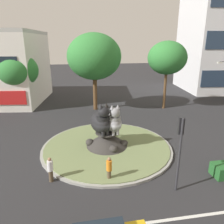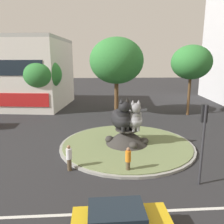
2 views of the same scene
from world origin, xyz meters
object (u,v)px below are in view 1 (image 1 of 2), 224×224
Objects in this scene: cat_statue_grey at (113,122)px; pedestrian_orange_shirt at (109,169)px; second_tree_near_tower at (94,57)px; cat_statue_black at (101,122)px; third_tree_left at (18,71)px; traffic_light_mast at (180,141)px; broadleaf_tree_behind_island at (167,58)px; pedestrian_white_shirt at (50,169)px.

pedestrian_orange_shirt is at bearing -18.38° from cat_statue_grey.
cat_statue_black is at bearing -92.89° from second_tree_near_tower.
third_tree_left reaches higher than cat_statue_grey.
cat_statue_grey is 1.50× the size of pedestrian_orange_shirt.
cat_statue_grey is at bearing 34.46° from traffic_light_mast.
pedestrian_orange_shirt is at bearing 78.65° from traffic_light_mast.
broadleaf_tree_behind_island is 9.77m from second_tree_near_tower.
broadleaf_tree_behind_island reaches higher than pedestrian_white_shirt.
third_tree_left reaches higher than traffic_light_mast.
broadleaf_tree_behind_island is 20.32m from third_tree_left.
second_tree_near_tower reaches higher than pedestrian_orange_shirt.
cat_statue_black is 5.00m from pedestrian_orange_shirt.
cat_statue_black is 17.41m from third_tree_left.
cat_statue_black reaches higher than pedestrian_white_shirt.
cat_statue_grey is (1.08, 0.02, -0.06)m from cat_statue_black.
cat_statue_grey is 0.29× the size of broadleaf_tree_behind_island.
broadleaf_tree_behind_island is at bearing -9.14° from third_tree_left.
traffic_light_mast is at bearing -81.45° from pedestrian_orange_shirt.
second_tree_near_tower is at bearing 173.62° from broadleaf_tree_behind_island.
traffic_light_mast is 0.63× the size of third_tree_left.
cat_statue_black is at bearing -108.17° from pedestrian_white_shirt.
pedestrian_white_shirt is at bearing -105.64° from second_tree_near_tower.
pedestrian_orange_shirt is (-0.65, -16.80, -6.28)m from second_tree_near_tower.
broadleaf_tree_behind_island reaches higher than pedestrian_orange_shirt.
broadleaf_tree_behind_island is 0.90× the size of second_tree_near_tower.
third_tree_left is (-20.00, 3.22, -1.66)m from broadleaf_tree_behind_island.
pedestrian_white_shirt is at bearing -55.51° from cat_statue_grey.
broadleaf_tree_behind_island is at bearing -107.85° from pedestrian_white_shirt.
cat_statue_black reaches higher than cat_statue_grey.
third_tree_left is at bearing 43.05° from traffic_light_mast.
broadleaf_tree_behind_island is 5.19× the size of pedestrian_orange_shirt.
cat_statue_grey is 6.68m from pedestrian_white_shirt.
traffic_light_mast is at bearing -79.38° from second_tree_near_tower.
third_tree_left is 4.29× the size of pedestrian_white_shirt.
third_tree_left is at bearing 170.86° from broadleaf_tree_behind_island.
cat_statue_black is at bearing 42.07° from traffic_light_mast.
pedestrian_white_shirt is (-7.97, 2.15, -2.44)m from traffic_light_mast.
cat_statue_grey is 7.00m from traffic_light_mast.
second_tree_near_tower is 5.75× the size of pedestrian_orange_shirt.
second_tree_near_tower reaches higher than cat_statue_grey.
third_tree_left reaches higher than cat_statue_black.
traffic_light_mast is 2.70× the size of pedestrian_white_shirt.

